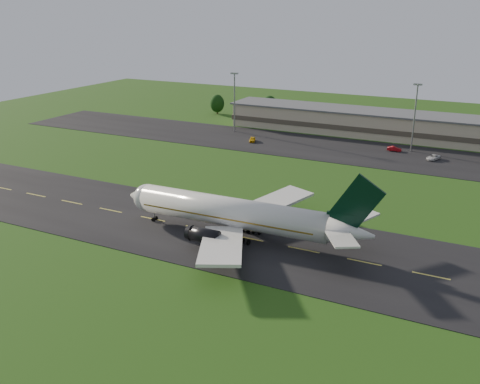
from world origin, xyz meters
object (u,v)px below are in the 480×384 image
at_px(light_mast_west, 234,95).
at_px(service_vehicle_c, 433,157).
at_px(light_mast_centre, 415,110).
at_px(service_vehicle_b, 394,149).
at_px(airliner, 235,214).
at_px(terminal, 425,129).
at_px(service_vehicle_a, 252,139).

relative_size(light_mast_west, service_vehicle_c, 4.02).
xyz_separation_m(light_mast_centre, service_vehicle_c, (7.41, -7.07, -11.93)).
bearing_deg(service_vehicle_b, light_mast_west, 83.85).
bearing_deg(service_vehicle_c, airliner, -90.11).
distance_m(terminal, service_vehicle_c, 24.23).
bearing_deg(light_mast_west, service_vehicle_c, -5.99).
relative_size(light_mast_west, service_vehicle_a, 4.65).
distance_m(airliner, service_vehicle_b, 79.11).
bearing_deg(service_vehicle_c, service_vehicle_b, 177.76).
xyz_separation_m(light_mast_west, service_vehicle_a, (11.96, -10.76, -11.89)).
xyz_separation_m(airliner, service_vehicle_a, (-29.19, 69.21, -3.82)).
bearing_deg(light_mast_centre, terminal, 85.05).
distance_m(terminal, service_vehicle_b, 19.64).
bearing_deg(service_vehicle_a, light_mast_centre, -8.10).
relative_size(terminal, light_mast_centre, 7.13).
bearing_deg(terminal, light_mast_west, -165.24).
height_order(airliner, service_vehicle_a, airliner).
xyz_separation_m(light_mast_west, service_vehicle_c, (67.41, -7.07, -11.93)).
distance_m(airliner, terminal, 98.27).
height_order(light_mast_west, light_mast_centre, same).
height_order(airliner, light_mast_west, light_mast_west).
distance_m(service_vehicle_a, service_vehicle_c, 55.57).
xyz_separation_m(terminal, service_vehicle_a, (-49.44, -26.95, -3.15)).
bearing_deg(service_vehicle_a, service_vehicle_b, -9.69).
height_order(light_mast_centre, service_vehicle_c, light_mast_centre).
height_order(airliner, terminal, airliner).
bearing_deg(light_mast_centre, service_vehicle_a, -167.37).
distance_m(airliner, service_vehicle_c, 77.59).
relative_size(terminal, service_vehicle_b, 34.34).
bearing_deg(light_mast_centre, service_vehicle_c, -43.67).
bearing_deg(light_mast_centre, service_vehicle_b, -153.28).
distance_m(light_mast_west, service_vehicle_b, 56.80).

